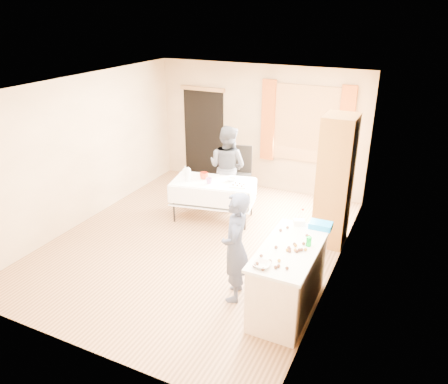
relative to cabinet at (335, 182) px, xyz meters
The scene contains 29 objects.
floor 2.47m from the cabinet, 153.76° to the right, with size 4.50×5.50×0.02m, color #9E7047.
ceiling 2.70m from the cabinet, 153.76° to the right, with size 4.50×5.50×0.02m, color white.
wall_back 2.68m from the cabinet, 138.20° to the left, with size 4.50×0.02×2.60m, color tan.
wall_front 4.24m from the cabinet, 118.01° to the right, with size 4.50×0.02×2.60m, color tan.
wall_left 4.37m from the cabinet, 167.00° to the right, with size 0.02×5.50×2.60m, color tan.
wall_right 1.04m from the cabinet, 74.61° to the right, with size 0.02×5.50×2.60m, color tan.
window_frame 2.05m from the cabinet, 119.65° to the left, with size 1.32×0.06×1.52m, color olive.
window_pane 2.03m from the cabinet, 119.86° to the left, with size 1.20×0.02×1.40m, color white.
curtain_left 2.48m from the cabinet, 136.34° to the left, with size 0.28×0.06×1.65m, color #964516.
curtain_right 1.75m from the cabinet, 97.09° to the left, with size 0.28×0.06×1.65m, color #964516.
doorway 3.73m from the cabinet, 152.00° to the left, with size 0.95×0.04×2.00m, color black.
door_lintel 3.83m from the cabinet, 152.41° to the left, with size 1.05×0.06×0.08m, color olive.
cabinet is the anchor object (origin of this frame).
counter 2.09m from the cabinet, 92.88° to the right, with size 0.69×1.45×0.91m.
party_table 2.23m from the cabinet, behind, with size 1.60×1.04×0.75m.
chair 2.44m from the cabinet, 154.33° to the left, with size 0.53×0.53×1.07m.
girl 2.24m from the cabinet, 111.49° to the right, with size 0.51×0.64×1.53m, color #2B3149.
woman 2.24m from the cabinet, 165.54° to the left, with size 0.86×0.71×1.62m, color black.
soda_can 1.86m from the cabinet, 87.11° to the right, with size 0.07×0.07×0.12m, color #02981F.
mixing_bowl 2.57m from the cabinet, 95.92° to the right, with size 0.20×0.20×0.05m, color white.
foam_block 1.38m from the cabinet, 97.26° to the right, with size 0.15×0.10×0.08m, color white.
blue_basket 1.34m from the cabinet, 85.15° to the right, with size 0.30×0.20×0.08m, color #0E80E0.
pitcher 2.58m from the cabinet, behind, with size 0.11×0.11×0.22m, color silver.
cup_red 2.35m from the cabinet, behind, with size 0.20×0.20×0.12m, color red.
cup_rainbow 2.18m from the cabinet, behind, with size 0.13×0.13×0.10m, color red.
small_bowl 1.87m from the cabinet, behind, with size 0.20×0.20×0.05m, color white.
pastry_tray 1.66m from the cabinet, behind, with size 0.28×0.20×0.02m, color white.
bottle 2.75m from the cabinet, behind, with size 0.09×0.09×0.18m, color white.
cake_balls 2.13m from the cabinet, 92.91° to the right, with size 0.48×1.12×0.04m.
Camera 1 is at (3.17, -5.60, 3.68)m, focal length 35.00 mm.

